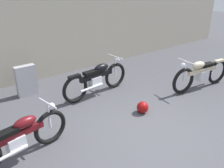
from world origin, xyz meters
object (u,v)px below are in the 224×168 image
object	(u,v)px
motorcycle_cream	(201,73)
stone_marker	(26,81)
motorcycle_black	(97,79)
motorcycle_maroon	(19,139)
helmet	(143,107)

from	to	relation	value
motorcycle_cream	stone_marker	bearing A→B (deg)	-24.42
motorcycle_cream	motorcycle_black	xyz separation A→B (m)	(-2.68, 1.53, -0.00)
motorcycle_cream	motorcycle_maroon	xyz separation A→B (m)	(-5.27, 0.15, -0.04)
stone_marker	motorcycle_black	bearing A→B (deg)	-35.48
motorcycle_maroon	stone_marker	bearing A→B (deg)	58.45
motorcycle_cream	helmet	bearing A→B (deg)	7.62
helmet	motorcycle_maroon	size ratio (longest dim) A/B	0.14
stone_marker	motorcycle_black	xyz separation A→B (m)	(1.61, -1.15, 0.04)
helmet	motorcycle_maroon	world-z (taller)	motorcycle_maroon
stone_marker	motorcycle_maroon	size ratio (longest dim) A/B	0.43
stone_marker	motorcycle_black	size ratio (longest dim) A/B	0.40
stone_marker	motorcycle_cream	xyz separation A→B (m)	(4.29, -2.68, 0.04)
stone_marker	motorcycle_cream	world-z (taller)	motorcycle_cream
helmet	motorcycle_black	world-z (taller)	motorcycle_black
motorcycle_maroon	motorcycle_black	bearing A→B (deg)	17.64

